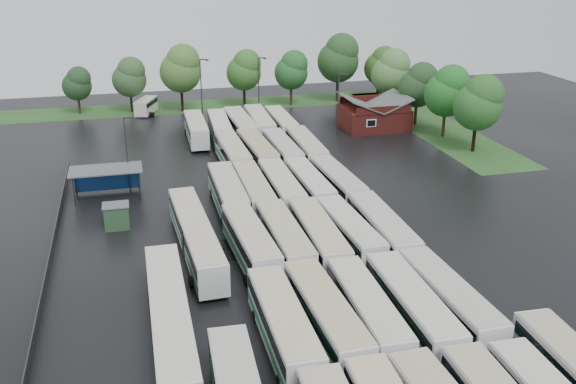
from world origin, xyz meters
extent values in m
plane|color=black|center=(0.00, 0.00, 0.00)|extent=(160.00, 160.00, 0.00)
cube|color=maroon|center=(24.00, 42.80, 1.70)|extent=(10.00, 8.00, 3.40)
cube|color=#4C4F51|center=(21.50, 42.80, 4.30)|extent=(5.07, 8.60, 2.19)
cube|color=#4C4F51|center=(26.50, 42.80, 4.30)|extent=(5.07, 8.60, 2.19)
cube|color=maroon|center=(24.00, 38.80, 3.90)|extent=(9.00, 0.20, 1.20)
cube|color=silver|center=(22.00, 38.75, 2.00)|extent=(1.60, 0.12, 1.20)
cylinder|color=#2D2D30|center=(-20.80, 20.00, 1.70)|extent=(0.16, 0.16, 3.40)
cylinder|color=#2D2D30|center=(-13.60, 20.00, 1.70)|extent=(0.16, 0.16, 3.40)
cylinder|color=#2D2D30|center=(-20.80, 23.20, 1.70)|extent=(0.16, 0.16, 3.40)
cylinder|color=#2D2D30|center=(-13.60, 23.20, 1.70)|extent=(0.16, 0.16, 3.40)
cube|color=#4C4F51|center=(-17.20, 21.60, 3.50)|extent=(8.20, 4.20, 0.15)
cube|color=navy|center=(-17.20, 23.50, 1.60)|extent=(7.60, 0.08, 2.60)
cube|color=#244427|center=(-16.20, 12.60, 1.25)|extent=(2.50, 2.00, 2.50)
cube|color=#4C4F51|center=(-16.20, 12.60, 2.56)|extent=(2.70, 2.20, 0.12)
cube|color=#254D1C|center=(2.00, 64.80, 0.01)|extent=(80.00, 10.00, 0.01)
cube|color=#254D1C|center=(34.00, 42.80, 0.01)|extent=(10.00, 50.00, 0.01)
cube|color=#2D2D30|center=(-22.20, 8.00, 0.60)|extent=(0.10, 50.00, 1.20)
cube|color=silver|center=(-4.59, -12.70, 1.98)|extent=(2.74, 13.03, 2.99)
cube|color=black|center=(-4.59, -12.70, 2.58)|extent=(2.80, 12.51, 0.96)
cube|color=#257441|center=(-4.59, -12.70, 1.32)|extent=(2.79, 12.77, 0.66)
cube|color=#C7B694|center=(-4.59, -12.70, 3.53)|extent=(2.63, 12.64, 0.13)
cylinder|color=black|center=(-4.59, -16.87, 0.49)|extent=(2.77, 1.04, 1.04)
cylinder|color=black|center=(-4.59, -8.53, 0.49)|extent=(2.77, 1.04, 1.04)
cube|color=silver|center=(-1.28, -12.26, 1.99)|extent=(3.13, 13.15, 3.00)
cube|color=black|center=(-1.28, -12.26, 2.59)|extent=(3.18, 12.63, 0.96)
cube|color=#337245|center=(-1.28, -12.26, 1.33)|extent=(3.18, 12.89, 0.66)
cube|color=tan|center=(-1.28, -12.26, 3.54)|extent=(3.01, 12.76, 0.13)
cylinder|color=black|center=(-1.28, -16.45, 0.49)|extent=(2.78, 1.05, 1.05)
cylinder|color=black|center=(-1.28, -8.08, 0.49)|extent=(2.78, 1.05, 1.05)
cube|color=silver|center=(1.94, -12.30, 1.93)|extent=(3.00, 12.79, 2.92)
cube|color=black|center=(1.94, -12.30, 2.52)|extent=(3.05, 12.28, 0.93)
cube|color=#36784B|center=(1.94, -12.30, 1.29)|extent=(3.05, 12.54, 0.64)
cube|color=beige|center=(1.94, -12.30, 3.45)|extent=(2.88, 12.41, 0.13)
cylinder|color=black|center=(1.94, -16.37, 0.48)|extent=(2.70, 1.02, 1.02)
cylinder|color=black|center=(1.94, -8.23, 0.48)|extent=(2.70, 1.02, 1.02)
cube|color=silver|center=(5.40, -12.63, 1.99)|extent=(2.94, 13.15, 3.00)
cube|color=black|center=(5.40, -12.63, 2.59)|extent=(3.00, 12.62, 0.96)
cube|color=#3E7D4E|center=(5.40, -12.63, 1.33)|extent=(2.99, 12.89, 0.66)
cube|color=beige|center=(5.40, -12.63, 3.55)|extent=(2.82, 12.75, 0.13)
cylinder|color=black|center=(5.40, -16.83, 0.49)|extent=(2.79, 1.05, 1.05)
cylinder|color=black|center=(5.40, -8.44, 0.49)|extent=(2.79, 1.05, 1.05)
cube|color=silver|center=(8.55, -12.26, 1.96)|extent=(3.06, 12.98, 2.96)
cube|color=black|center=(8.55, -12.26, 2.55)|extent=(3.11, 12.46, 0.95)
cube|color=#33764A|center=(8.55, -12.26, 1.31)|extent=(3.11, 12.72, 0.65)
cube|color=#B3AC9E|center=(8.55, -12.26, 3.50)|extent=(2.94, 12.59, 0.13)
cylinder|color=black|center=(8.55, -16.39, 0.48)|extent=(2.74, 1.03, 1.03)
cylinder|color=black|center=(8.55, -8.13, 0.48)|extent=(2.74, 1.03, 1.03)
cube|color=silver|center=(-4.23, 1.52, 1.96)|extent=(3.29, 12.99, 2.95)
cube|color=black|center=(-4.23, 1.52, 2.55)|extent=(3.33, 12.48, 0.94)
cube|color=#2C783F|center=(-4.23, 1.52, 1.31)|extent=(3.33, 12.74, 0.65)
cube|color=#BEB499|center=(-4.23, 1.52, 3.49)|extent=(3.16, 12.60, 0.13)
cylinder|color=black|center=(-4.23, -2.60, 0.48)|extent=(2.74, 1.03, 1.03)
cylinder|color=black|center=(-4.23, 5.64, 0.48)|extent=(2.74, 1.03, 1.03)
cube|color=silver|center=(-1.03, 1.45, 1.96)|extent=(2.79, 12.88, 2.95)
cube|color=black|center=(-1.03, 1.45, 2.55)|extent=(2.85, 12.37, 0.94)
cube|color=#367E4F|center=(-1.03, 1.45, 1.31)|extent=(2.84, 12.63, 0.65)
cube|color=#B6AD8B|center=(-1.03, 1.45, 3.48)|extent=(2.68, 12.50, 0.13)
cylinder|color=black|center=(-1.03, -2.67, 0.48)|extent=(2.73, 1.03, 1.03)
cylinder|color=black|center=(-1.03, 5.56, 0.48)|extent=(2.73, 1.03, 1.03)
cube|color=silver|center=(2.15, 1.01, 1.99)|extent=(3.04, 13.12, 2.99)
cube|color=black|center=(2.15, 1.01, 2.58)|extent=(3.09, 12.60, 0.96)
cube|color=#307545|center=(2.15, 1.01, 1.33)|extent=(3.09, 12.86, 0.66)
cube|color=#C1B08C|center=(2.15, 1.01, 3.54)|extent=(2.92, 12.73, 0.13)
cylinder|color=black|center=(2.15, -3.17, 0.49)|extent=(2.78, 1.04, 1.04)
cylinder|color=black|center=(2.15, 5.19, 0.49)|extent=(2.78, 1.04, 1.04)
cube|color=silver|center=(5.34, 1.52, 1.90)|extent=(3.11, 12.59, 2.86)
cube|color=black|center=(5.34, 1.52, 2.47)|extent=(3.15, 12.10, 0.92)
cube|color=#337048|center=(5.34, 1.52, 1.27)|extent=(3.15, 12.35, 0.63)
cube|color=beige|center=(5.34, 1.52, 3.39)|extent=(2.99, 12.21, 0.12)
cylinder|color=black|center=(5.34, -2.48, 0.47)|extent=(2.66, 1.00, 1.00)
cylinder|color=black|center=(5.34, 5.52, 0.47)|extent=(2.66, 1.00, 1.00)
cube|color=silver|center=(8.54, 1.13, 2.00)|extent=(2.97, 13.22, 3.02)
cube|color=black|center=(8.54, 1.13, 2.61)|extent=(3.03, 12.70, 0.97)
cube|color=#2A7B45|center=(8.54, 1.13, 1.34)|extent=(3.02, 12.96, 0.66)
cube|color=#B9B2A4|center=(8.54, 1.13, 3.57)|extent=(2.86, 12.83, 0.13)
cylinder|color=black|center=(8.54, -3.09, 0.49)|extent=(2.80, 1.05, 1.05)
cylinder|color=black|center=(8.54, 5.35, 0.49)|extent=(2.80, 1.05, 1.05)
cube|color=silver|center=(-4.22, 14.54, 1.99)|extent=(2.80, 13.07, 2.99)
cube|color=black|center=(-4.22, 14.54, 2.58)|extent=(2.86, 12.55, 0.96)
cube|color=#277644|center=(-4.22, 14.54, 1.33)|extent=(2.85, 12.81, 0.66)
cube|color=#B8AF9B|center=(-4.22, 14.54, 3.54)|extent=(2.69, 12.68, 0.13)
cylinder|color=black|center=(-4.22, 10.36, 0.49)|extent=(2.77, 1.04, 1.04)
cylinder|color=black|center=(-4.22, 18.72, 0.49)|extent=(2.77, 1.04, 1.04)
cube|color=silver|center=(-1.33, 14.54, 1.95)|extent=(2.78, 12.87, 2.94)
cube|color=black|center=(-1.33, 14.54, 2.54)|extent=(2.84, 12.36, 0.94)
cube|color=#2C6F41|center=(-1.33, 14.54, 1.31)|extent=(2.83, 12.61, 0.65)
cube|color=#B4AB89|center=(-1.33, 14.54, 3.48)|extent=(2.67, 12.48, 0.13)
cylinder|color=black|center=(-1.33, 10.43, 0.48)|extent=(2.73, 1.03, 1.03)
cylinder|color=black|center=(-1.33, 18.65, 0.48)|extent=(2.73, 1.03, 1.03)
cube|color=silver|center=(1.85, 14.48, 1.98)|extent=(2.80, 13.03, 2.98)
cube|color=black|center=(1.85, 14.48, 2.57)|extent=(2.86, 12.51, 0.95)
cube|color=#387C49|center=(1.85, 14.48, 1.32)|extent=(2.85, 12.77, 0.66)
cube|color=beige|center=(1.85, 14.48, 3.52)|extent=(2.69, 12.64, 0.13)
cylinder|color=black|center=(1.85, 10.31, 0.49)|extent=(2.76, 1.04, 1.04)
cylinder|color=black|center=(1.85, 18.64, 0.49)|extent=(2.76, 1.04, 1.04)
cube|color=silver|center=(5.14, 14.75, 1.92)|extent=(2.80, 12.64, 2.89)
cube|color=black|center=(5.14, 14.75, 2.49)|extent=(2.86, 12.14, 0.92)
cube|color=#3C7F52|center=(5.14, 14.75, 1.28)|extent=(2.85, 12.39, 0.64)
cube|color=beige|center=(5.14, 14.75, 3.41)|extent=(2.69, 12.26, 0.13)
cylinder|color=black|center=(5.14, 10.72, 0.47)|extent=(2.68, 1.01, 1.01)
cylinder|color=black|center=(5.14, 18.79, 0.47)|extent=(2.68, 1.01, 1.01)
cube|color=silver|center=(8.50, 14.75, 1.93)|extent=(3.14, 12.81, 2.92)
cube|color=black|center=(8.50, 14.75, 2.52)|extent=(3.18, 12.31, 0.93)
cube|color=#346F45|center=(8.50, 14.75, 1.29)|extent=(3.18, 12.56, 0.64)
cube|color=#B1AB9A|center=(8.50, 14.75, 3.45)|extent=(3.02, 12.43, 0.13)
cylinder|color=black|center=(8.50, 10.68, 0.48)|extent=(2.70, 1.02, 1.02)
cylinder|color=black|center=(8.50, 18.82, 0.48)|extent=(2.70, 1.02, 1.02)
cube|color=silver|center=(-1.32, 28.33, 1.96)|extent=(2.85, 12.91, 2.95)
cube|color=black|center=(-1.32, 28.33, 2.55)|extent=(2.91, 12.40, 0.94)
cube|color=#2E7C49|center=(-1.32, 28.33, 1.31)|extent=(2.90, 12.65, 0.65)
cube|color=#B9AE8D|center=(-1.32, 28.33, 3.49)|extent=(2.74, 12.52, 0.13)
cylinder|color=black|center=(-1.32, 24.21, 0.48)|extent=(2.74, 1.03, 1.03)
cylinder|color=black|center=(-1.32, 32.45, 0.48)|extent=(2.74, 1.03, 1.03)
cube|color=silver|center=(2.00, 28.70, 1.96)|extent=(3.22, 12.99, 2.95)
cube|color=black|center=(2.00, 28.70, 2.55)|extent=(3.26, 12.48, 0.95)
cube|color=#337749|center=(2.00, 28.70, 1.31)|extent=(3.26, 12.74, 0.65)
cube|color=tan|center=(2.00, 28.70, 3.49)|extent=(3.09, 12.60, 0.13)
cylinder|color=black|center=(2.00, 24.58, 0.48)|extent=(2.74, 1.03, 1.03)
cylinder|color=black|center=(2.00, 32.83, 0.48)|extent=(2.74, 1.03, 1.03)
cube|color=silver|center=(5.29, 28.17, 1.93)|extent=(2.80, 12.71, 2.91)
cube|color=black|center=(5.29, 28.17, 2.51)|extent=(2.85, 12.21, 0.93)
cube|color=#3F7D54|center=(5.29, 28.17, 1.29)|extent=(2.85, 12.46, 0.64)
cube|color=#AFABA0|center=(5.29, 28.17, 3.43)|extent=(2.69, 12.33, 0.13)
cylinder|color=black|center=(5.29, 24.11, 0.48)|extent=(2.70, 1.01, 1.01)
cylinder|color=black|center=(5.29, 32.23, 0.48)|extent=(2.70, 1.01, 1.01)
cube|color=silver|center=(8.58, 28.19, 1.98)|extent=(3.03, 13.09, 2.99)
cube|color=black|center=(8.58, 28.19, 2.58)|extent=(3.09, 12.58, 0.96)
cube|color=#287740|center=(8.58, 28.19, 1.32)|extent=(3.08, 12.84, 0.66)
cube|color=#B5AB94|center=(8.58, 28.19, 3.53)|extent=(2.91, 12.70, 0.13)
cylinder|color=black|center=(8.58, 24.02, 0.49)|extent=(2.77, 1.04, 1.04)
cylinder|color=black|center=(8.58, 32.36, 0.49)|extent=(2.77, 1.04, 1.04)
cube|color=silver|center=(-4.52, 42.13, 1.91)|extent=(2.88, 12.59, 2.87)
cube|color=black|center=(-4.52, 42.13, 2.48)|extent=(2.93, 12.09, 0.92)
cube|color=#307B45|center=(-4.52, 42.13, 1.27)|extent=(2.93, 12.34, 0.63)
cube|color=#BFB99C|center=(-4.52, 42.13, 3.40)|extent=(2.77, 12.21, 0.13)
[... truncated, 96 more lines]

